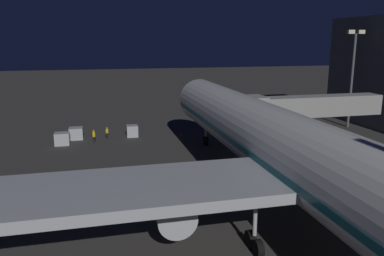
# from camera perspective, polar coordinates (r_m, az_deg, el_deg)

# --- Properties ---
(ground_plane) EXTENTS (320.00, 320.00, 0.00)m
(ground_plane) POSITION_cam_1_polar(r_m,az_deg,el_deg) (39.37, 7.62, -7.73)
(ground_plane) COLOR #383533
(airliner_at_gate) EXTENTS (53.96, 65.17, 20.00)m
(airliner_at_gate) POSITION_cam_1_polar(r_m,az_deg,el_deg) (27.36, 17.16, -5.05)
(airliner_at_gate) COLOR silver
(airliner_at_gate) RESTS_ON ground_plane
(jet_bridge) EXTENTS (19.09, 3.40, 7.22)m
(jet_bridge) POSITION_cam_1_polar(r_m,az_deg,el_deg) (49.76, 15.51, 3.02)
(jet_bridge) COLOR #9E9E99
(jet_bridge) RESTS_ON ground_plane
(apron_floodlight_mast) EXTENTS (2.90, 0.50, 15.34)m
(apron_floodlight_mast) POSITION_cam_1_polar(r_m,az_deg,el_deg) (66.47, 22.64, 7.81)
(apron_floodlight_mast) COLOR #59595E
(apron_floodlight_mast) RESTS_ON ground_plane
(baggage_container_near_belt) EXTENTS (1.90, 1.63, 1.67)m
(baggage_container_near_belt) POSITION_cam_1_polar(r_m,az_deg,el_deg) (54.68, -18.65, -1.52)
(baggage_container_near_belt) COLOR #B7BABF
(baggage_container_near_belt) RESTS_ON ground_plane
(baggage_container_mid_row) EXTENTS (1.60, 1.57, 1.68)m
(baggage_container_mid_row) POSITION_cam_1_polar(r_m,az_deg,el_deg) (56.92, -8.83, -0.44)
(baggage_container_mid_row) COLOR #B7BABF
(baggage_container_mid_row) RESTS_ON ground_plane
(baggage_container_far_row) EXTENTS (1.87, 1.79, 1.68)m
(baggage_container_far_row) POSITION_cam_1_polar(r_m,az_deg,el_deg) (57.21, -16.76, -0.77)
(baggage_container_far_row) COLOR #B7BABF
(baggage_container_far_row) RESTS_ON ground_plane
(ground_crew_near_nose_gear) EXTENTS (0.40, 0.40, 1.78)m
(ground_crew_near_nose_gear) POSITION_cam_1_polar(r_m,az_deg,el_deg) (56.01, -12.45, -0.66)
(ground_crew_near_nose_gear) COLOR black
(ground_crew_near_nose_gear) RESTS_ON ground_plane
(ground_crew_under_port_wing) EXTENTS (0.40, 0.40, 1.86)m
(ground_crew_under_port_wing) POSITION_cam_1_polar(r_m,az_deg,el_deg) (54.47, -14.31, -1.09)
(ground_crew_under_port_wing) COLOR black
(ground_crew_under_port_wing) RESTS_ON ground_plane
(traffic_cone_nose_port) EXTENTS (0.36, 0.36, 0.55)m
(traffic_cone_nose_port) POSITION_cam_1_polar(r_m,az_deg,el_deg) (57.62, 2.65, -0.71)
(traffic_cone_nose_port) COLOR orange
(traffic_cone_nose_port) RESTS_ON ground_plane
(traffic_cone_nose_starboard) EXTENTS (0.36, 0.36, 0.55)m
(traffic_cone_nose_starboard) POSITION_cam_1_polar(r_m,az_deg,el_deg) (56.56, -1.63, -0.96)
(traffic_cone_nose_starboard) COLOR orange
(traffic_cone_nose_starboard) RESTS_ON ground_plane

